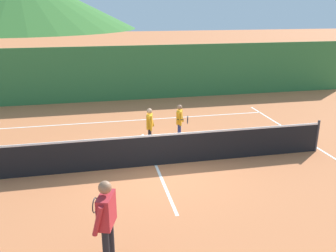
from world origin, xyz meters
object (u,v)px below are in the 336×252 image
(student_0, at_px, (150,124))
(instructor, at_px, (106,216))
(tennis_net, at_px, (156,150))
(student_1, at_px, (180,119))
(tennis_ball_2, at_px, (107,207))

(student_0, bearing_deg, instructor, -106.73)
(tennis_net, relative_size, student_1, 8.22)
(student_1, bearing_deg, student_0, -164.05)
(instructor, distance_m, student_1, 6.52)
(student_0, height_order, student_1, student_0)
(instructor, height_order, tennis_ball_2, instructor)
(tennis_ball_2, bearing_deg, instructor, -91.47)
(instructor, bearing_deg, student_1, 64.72)
(instructor, height_order, student_1, instructor)
(tennis_ball_2, bearing_deg, tennis_net, 53.79)
(instructor, xyz_separation_m, student_1, (2.78, 5.89, -0.23))
(tennis_net, height_order, tennis_ball_2, tennis_net)
(instructor, relative_size, student_1, 1.30)
(tennis_net, height_order, student_1, student_1)
(tennis_net, distance_m, student_1, 2.23)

